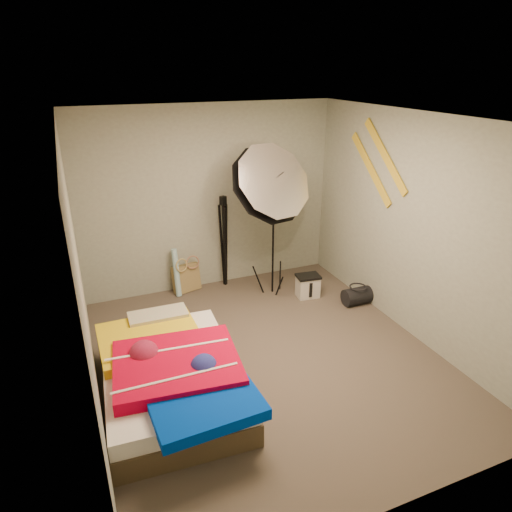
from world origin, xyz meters
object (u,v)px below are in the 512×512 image
camera_case (308,287)px  photo_umbrella (268,185)px  tote_bag (186,278)px  camera_tripod (224,235)px  duffel_bag (357,296)px  wrapping_roll (177,273)px  bed (172,375)px

camera_case → photo_umbrella: bearing=170.7°
tote_bag → camera_tripod: (0.57, -0.02, 0.56)m
photo_umbrella → camera_tripod: (-0.38, 0.63, -0.81)m
photo_umbrella → camera_tripod: 1.10m
tote_bag → duffel_bag: 2.34m
wrapping_roll → camera_tripod: camera_tripod is taller
tote_bag → wrapping_roll: size_ratio=0.58×
wrapping_roll → duffel_bag: bearing=-28.7°
wrapping_roll → bed: wrapping_roll is taller
photo_umbrella → duffel_bag: bearing=-29.5°
wrapping_roll → photo_umbrella: (1.09, -0.58, 1.23)m
bed → photo_umbrella: (1.63, 1.47, 1.31)m
camera_tripod → bed: bearing=-120.7°
camera_case → bed: 2.54m
wrapping_roll → bed: size_ratio=0.34×
tote_bag → photo_umbrella: bearing=-48.8°
bed → camera_tripod: 2.50m
camera_case → bed: (-2.16, -1.32, 0.11)m
photo_umbrella → wrapping_roll: bearing=152.1°
camera_case → duffel_bag: 0.67m
tote_bag → camera_case: tote_bag is taller
duffel_bag → tote_bag: bearing=148.8°
bed → camera_case: bearing=31.4°
wrapping_roll → camera_case: (1.63, -0.73, -0.19)m
duffel_bag → camera_tripod: bearing=140.1°
camera_tripod → tote_bag: bearing=178.0°
tote_bag → wrapping_roll: 0.21m
wrapping_roll → duffel_bag: size_ratio=1.77×
tote_bag → camera_tripod: 0.80m
duffel_bag → camera_tripod: 1.98m
bed → photo_umbrella: photo_umbrella is taller
tote_bag → photo_umbrella: 1.79m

